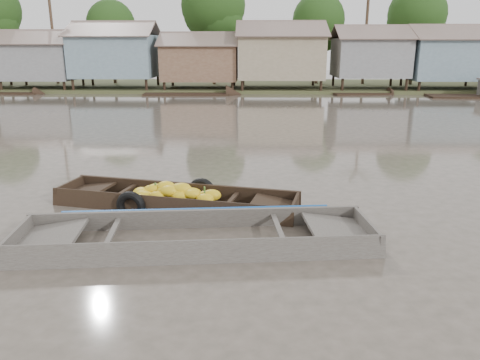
{
  "coord_description": "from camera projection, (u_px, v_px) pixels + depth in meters",
  "views": [
    {
      "loc": [
        0.19,
        -8.52,
        3.69
      ],
      "look_at": [
        -0.03,
        1.34,
        0.8
      ],
      "focal_mm": 35.0,
      "sensor_mm": 36.0,
      "label": 1
    }
  ],
  "objects": [
    {
      "name": "ground",
      "position": [
        240.0,
        238.0,
        9.22
      ],
      "size": [
        120.0,
        120.0,
        0.0
      ],
      "primitive_type": "plane",
      "color": "#464036",
      "rests_on": "ground"
    },
    {
      "name": "riverbank",
      "position": [
        285.0,
        51.0,
        38.85
      ],
      "size": [
        120.0,
        12.47,
        10.22
      ],
      "color": "#384723",
      "rests_on": "ground"
    },
    {
      "name": "banana_boat",
      "position": [
        173.0,
        199.0,
        10.99
      ],
      "size": [
        5.89,
        2.61,
        0.78
      ],
      "rotation": [
        0.0,
        0.0,
        -0.22
      ],
      "color": "black",
      "rests_on": "ground"
    },
    {
      "name": "viewer_boat",
      "position": [
        197.0,
        241.0,
        8.94
      ],
      "size": [
        6.9,
        2.4,
        0.54
      ],
      "rotation": [
        0.0,
        0.0,
        0.09
      ],
      "color": "#3B3632",
      "rests_on": "ground"
    },
    {
      "name": "distant_boats",
      "position": [
        449.0,
        96.0,
        32.34
      ],
      "size": [
        45.95,
        15.68,
        1.38
      ],
      "color": "black",
      "rests_on": "ground"
    }
  ]
}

